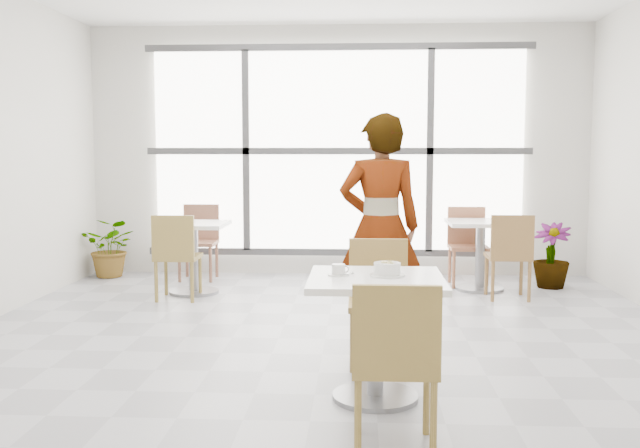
# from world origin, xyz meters

# --- Properties ---
(floor) EXTENTS (7.00, 7.00, 0.00)m
(floor) POSITION_xyz_m (0.00, 0.00, 0.00)
(floor) COLOR #9E9EA5
(floor) RESTS_ON ground
(wall_back) EXTENTS (6.00, 0.00, 6.00)m
(wall_back) POSITION_xyz_m (0.00, 3.50, 1.50)
(wall_back) COLOR silver
(wall_back) RESTS_ON ground
(wall_front) EXTENTS (6.00, 0.00, 6.00)m
(wall_front) POSITION_xyz_m (0.00, -3.50, 1.50)
(wall_front) COLOR silver
(wall_front) RESTS_ON ground
(window) EXTENTS (4.60, 0.07, 2.52)m
(window) POSITION_xyz_m (0.00, 3.44, 1.50)
(window) COLOR white
(window) RESTS_ON ground
(main_table) EXTENTS (0.80, 0.80, 0.75)m
(main_table) POSITION_xyz_m (0.37, -0.93, 0.52)
(main_table) COLOR white
(main_table) RESTS_ON ground
(chair_near) EXTENTS (0.42, 0.42, 0.87)m
(chair_near) POSITION_xyz_m (0.45, -1.72, 0.50)
(chair_near) COLOR olive
(chair_near) RESTS_ON ground
(chair_far) EXTENTS (0.42, 0.42, 0.87)m
(chair_far) POSITION_xyz_m (0.41, -0.15, 0.50)
(chair_far) COLOR olive
(chair_far) RESTS_ON ground
(oatmeal_bowl) EXTENTS (0.21, 0.21, 0.10)m
(oatmeal_bowl) POSITION_xyz_m (0.44, -0.91, 0.79)
(oatmeal_bowl) COLOR silver
(oatmeal_bowl) RESTS_ON main_table
(coffee_cup) EXTENTS (0.16, 0.13, 0.07)m
(coffee_cup) POSITION_xyz_m (0.15, -0.89, 0.78)
(coffee_cup) COLOR silver
(coffee_cup) RESTS_ON main_table
(person) EXTENTS (0.69, 0.49, 1.79)m
(person) POSITION_xyz_m (0.43, 0.54, 0.90)
(person) COLOR black
(person) RESTS_ON ground
(bg_table_left) EXTENTS (0.70, 0.70, 0.75)m
(bg_table_left) POSITION_xyz_m (-1.48, 2.22, 0.49)
(bg_table_left) COLOR white
(bg_table_left) RESTS_ON ground
(bg_table_right) EXTENTS (0.70, 0.70, 0.75)m
(bg_table_right) POSITION_xyz_m (1.57, 2.57, 0.49)
(bg_table_right) COLOR white
(bg_table_right) RESTS_ON ground
(bg_chair_left_near) EXTENTS (0.42, 0.42, 0.87)m
(bg_chair_left_near) POSITION_xyz_m (-1.56, 1.83, 0.50)
(bg_chair_left_near) COLOR olive
(bg_chair_left_near) RESTS_ON ground
(bg_chair_left_far) EXTENTS (0.42, 0.42, 0.87)m
(bg_chair_left_far) POSITION_xyz_m (-1.61, 3.10, 0.50)
(bg_chair_left_far) COLOR #8A5843
(bg_chair_left_far) RESTS_ON ground
(bg_chair_right_near) EXTENTS (0.42, 0.42, 0.87)m
(bg_chair_right_near) POSITION_xyz_m (1.78, 2.05, 0.50)
(bg_chair_right_near) COLOR olive
(bg_chair_right_near) RESTS_ON ground
(bg_chair_right_far) EXTENTS (0.42, 0.42, 0.87)m
(bg_chair_right_far) POSITION_xyz_m (1.48, 2.89, 0.50)
(bg_chair_right_far) COLOR #A36446
(bg_chair_right_far) RESTS_ON ground
(plant_left) EXTENTS (0.67, 0.59, 0.71)m
(plant_left) POSITION_xyz_m (-2.69, 3.13, 0.35)
(plant_left) COLOR #5C894D
(plant_left) RESTS_ON ground
(plant_right) EXTENTS (0.53, 0.53, 0.72)m
(plant_right) POSITION_xyz_m (2.37, 2.74, 0.36)
(plant_right) COLOR #65884C
(plant_right) RESTS_ON ground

